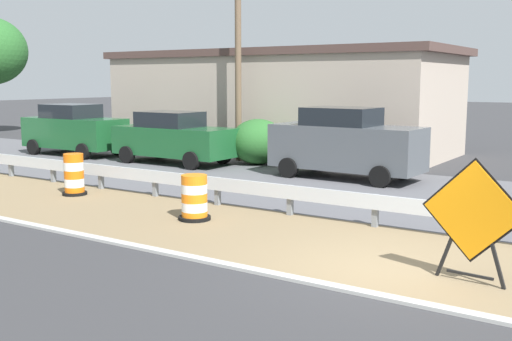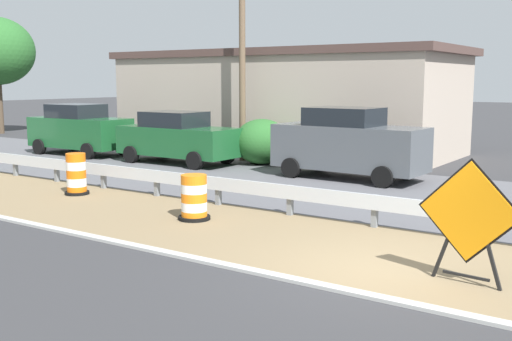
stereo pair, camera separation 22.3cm
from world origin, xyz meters
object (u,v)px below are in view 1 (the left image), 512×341
at_px(warning_sign_diamond, 473,216).
at_px(car_distant_a, 74,130).
at_px(traffic_barrel_nearest, 194,200).
at_px(car_mid_far_lane, 174,138).
at_px(traffic_barrel_close, 74,176).
at_px(utility_pole_near, 238,55).
at_px(car_trailing_near_lane, 345,143).

bearing_deg(warning_sign_diamond, car_distant_a, -107.56).
bearing_deg(traffic_barrel_nearest, car_mid_far_lane, 43.68).
bearing_deg(traffic_barrel_nearest, traffic_barrel_close, 83.31).
relative_size(car_distant_a, utility_pole_near, 0.59).
relative_size(traffic_barrel_nearest, car_trailing_near_lane, 0.21).
distance_m(traffic_barrel_close, utility_pole_near, 9.01).
relative_size(car_trailing_near_lane, car_mid_far_lane, 1.02).
height_order(traffic_barrel_close, car_distant_a, car_distant_a).
bearing_deg(warning_sign_diamond, utility_pole_near, -125.89).
xyz_separation_m(car_trailing_near_lane, car_distant_a, (-0.51, 12.03, -0.07)).
relative_size(traffic_barrel_close, car_mid_far_lane, 0.24).
xyz_separation_m(traffic_barrel_nearest, traffic_barrel_close, (0.54, 4.60, 0.06)).
xyz_separation_m(traffic_barrel_nearest, car_distant_a, (6.59, 11.72, 0.59)).
height_order(warning_sign_diamond, traffic_barrel_close, warning_sign_diamond).
xyz_separation_m(traffic_barrel_nearest, car_mid_far_lane, (6.81, 6.51, 0.51)).
xyz_separation_m(traffic_barrel_close, car_mid_far_lane, (6.27, 1.91, 0.46)).
bearing_deg(utility_pole_near, traffic_barrel_close, -177.27).
xyz_separation_m(warning_sign_diamond, utility_pole_near, (9.84, 11.21, 2.94)).
bearing_deg(car_distant_a, traffic_barrel_nearest, -30.41).
bearing_deg(car_mid_far_lane, utility_pole_near, 53.63).
relative_size(traffic_barrel_nearest, car_mid_far_lane, 0.21).
xyz_separation_m(car_distant_a, utility_pole_near, (2.25, -6.73, 2.95)).
distance_m(warning_sign_diamond, car_mid_far_lane, 14.93).
height_order(warning_sign_diamond, traffic_barrel_nearest, warning_sign_diamond).
distance_m(car_trailing_near_lane, car_distant_a, 12.04).
bearing_deg(traffic_barrel_close, traffic_barrel_nearest, -96.69).
xyz_separation_m(warning_sign_diamond, car_trailing_near_lane, (8.11, 5.91, 0.07)).
bearing_deg(traffic_barrel_nearest, car_trailing_near_lane, -2.49).
height_order(traffic_barrel_nearest, car_trailing_near_lane, car_trailing_near_lane).
distance_m(car_trailing_near_lane, car_mid_far_lane, 6.82).
bearing_deg(traffic_barrel_nearest, car_distant_a, 60.63).
bearing_deg(utility_pole_near, car_mid_far_lane, 143.22).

